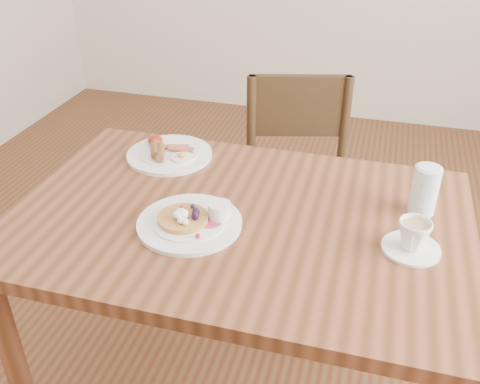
{
  "coord_description": "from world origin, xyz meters",
  "views": [
    {
      "loc": [
        0.32,
        -1.13,
        1.54
      ],
      "look_at": [
        0.0,
        0.0,
        0.82
      ],
      "focal_mm": 40.0,
      "sensor_mm": 36.0,
      "label": 1
    }
  ],
  "objects": [
    {
      "name": "pancake_plate",
      "position": [
        -0.11,
        -0.08,
        0.76
      ],
      "size": [
        0.27,
        0.27,
        0.06
      ],
      "color": "white",
      "rests_on": "dining_table"
    },
    {
      "name": "breakfast_plate",
      "position": [
        -0.31,
        0.26,
        0.76
      ],
      "size": [
        0.27,
        0.27,
        0.04
      ],
      "color": "white",
      "rests_on": "dining_table"
    },
    {
      "name": "chair_far",
      "position": [
        0.05,
        0.63,
        0.49
      ],
      "size": [
        0.51,
        0.51,
        0.88
      ],
      "rotation": [
        0.0,
        0.0,
        3.4
      ],
      "color": "#2F1F11",
      "rests_on": "ground"
    },
    {
      "name": "teacup_saucer",
      "position": [
        0.44,
        -0.04,
        0.79
      ],
      "size": [
        0.14,
        0.14,
        0.08
      ],
      "color": "white",
      "rests_on": "dining_table"
    },
    {
      "name": "dining_table",
      "position": [
        0.0,
        0.0,
        0.65
      ],
      "size": [
        1.2,
        0.8,
        0.75
      ],
      "color": "brown",
      "rests_on": "ground"
    },
    {
      "name": "water_glass",
      "position": [
        0.46,
        0.14,
        0.82
      ],
      "size": [
        0.07,
        0.07,
        0.13
      ],
      "primitive_type": "cylinder",
      "color": "silver",
      "rests_on": "dining_table"
    }
  ]
}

